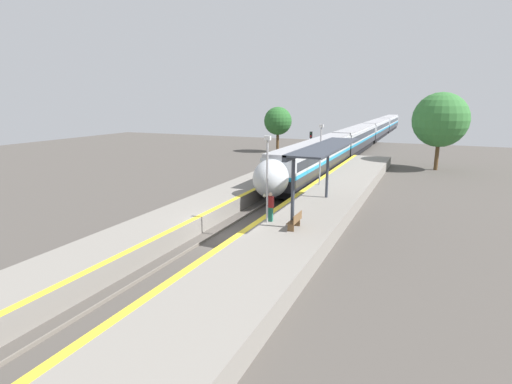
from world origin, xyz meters
TOP-DOWN VIEW (x-y plane):
  - ground_plane at (0.00, 0.00)m, footprint 120.00×120.00m
  - rail_left at (-0.72, 0.00)m, footprint 0.08×90.00m
  - rail_right at (0.72, 0.00)m, footprint 0.08×90.00m
  - train at (0.00, 53.19)m, footprint 2.76×95.20m
  - platform_right at (3.96, 0.00)m, footprint 4.60×64.00m
  - platform_left at (-3.47, 0.00)m, footprint 3.61×64.00m
  - platform_bench at (4.28, 0.14)m, footprint 0.44×1.43m
  - person_waiting at (2.50, 0.88)m, footprint 0.36×0.23m
  - railway_signal at (-1.93, 24.32)m, footprint 0.28×0.28m
  - lamppost_near at (2.40, 0.61)m, footprint 0.36×0.20m
  - lamppost_mid at (2.40, 12.23)m, footprint 0.36×0.20m
  - station_canopy at (4.62, 4.14)m, footprint 2.02×10.74m
  - background_tree_left at (-11.28, 38.33)m, footprint 4.28×4.28m
  - background_tree_right at (11.41, 30.53)m, footprint 6.18×6.18m

SIDE VIEW (x-z plane):
  - ground_plane at x=0.00m, z-range 0.00..0.00m
  - rail_left at x=-0.72m, z-range 0.00..0.15m
  - rail_right at x=0.72m, z-range 0.00..0.15m
  - platform_right at x=3.96m, z-range 0.00..1.04m
  - platform_left at x=-3.47m, z-range 0.00..1.04m
  - platform_bench at x=4.28m, z-range 1.05..1.94m
  - person_waiting at x=2.50m, z-range 1.07..2.81m
  - train at x=0.00m, z-range 0.28..4.16m
  - railway_signal at x=-1.93m, z-range 0.49..4.96m
  - lamppost_near at x=2.40m, z-range 1.42..6.43m
  - lamppost_mid at x=2.40m, z-range 1.42..6.43m
  - background_tree_left at x=-11.28m, z-range 1.31..8.26m
  - station_canopy at x=4.62m, z-range 2.86..7.10m
  - background_tree_right at x=11.41m, z-range 1.33..10.19m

